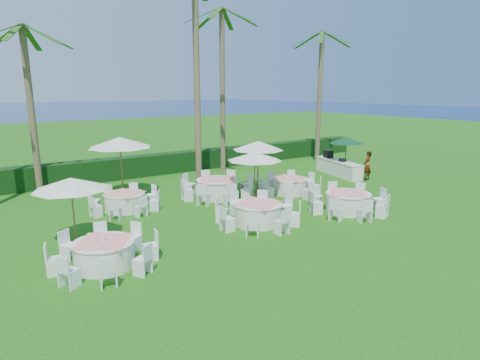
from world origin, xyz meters
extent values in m
plane|color=#11570E|center=(0.00, 0.00, 0.00)|extent=(120.00, 120.00, 0.00)
cube|color=black|center=(0.00, 12.00, 0.60)|extent=(34.00, 1.00, 1.20)
plane|color=#061945|center=(0.00, 102.00, 0.00)|extent=(260.00, 260.00, 0.00)
cylinder|color=white|center=(-5.86, 0.66, 0.37)|extent=(1.68, 1.68, 0.73)
cylinder|color=white|center=(-5.86, 0.66, 0.74)|extent=(1.75, 1.75, 0.03)
cube|color=pink|center=(-5.86, 0.66, 0.77)|extent=(1.89, 1.89, 0.01)
cylinder|color=silver|center=(-5.86, 0.66, 0.85)|extent=(0.12, 0.12, 0.16)
cube|color=white|center=(-4.75, 1.37, 0.44)|extent=(0.57, 0.57, 0.88)
cube|color=white|center=(-5.58, 1.95, 0.44)|extent=(0.49, 0.49, 0.88)
cube|color=white|center=(-6.57, 1.77, 0.44)|extent=(0.57, 0.57, 0.88)
cube|color=white|center=(-7.14, 0.94, 0.44)|extent=(0.49, 0.49, 0.88)
cube|color=white|center=(-6.97, -0.05, 0.44)|extent=(0.57, 0.57, 0.88)
cube|color=white|center=(-6.14, -0.62, 0.44)|extent=(0.49, 0.49, 0.88)
cube|color=white|center=(-5.15, -0.44, 0.44)|extent=(0.57, 0.57, 0.88)
cube|color=white|center=(-4.57, 0.38, 0.44)|extent=(0.49, 0.49, 0.88)
cylinder|color=white|center=(0.04, 1.18, 0.38)|extent=(1.77, 1.77, 0.77)
cylinder|color=white|center=(0.04, 1.18, 0.78)|extent=(1.84, 1.84, 0.03)
cube|color=pink|center=(0.04, 1.18, 0.80)|extent=(1.87, 1.87, 0.01)
cylinder|color=silver|center=(0.04, 1.18, 0.89)|extent=(0.12, 0.12, 0.16)
cube|color=white|center=(1.42, 1.20, 0.46)|extent=(0.44, 0.44, 0.92)
cube|color=white|center=(1.00, 2.17, 0.46)|extent=(0.61, 0.61, 0.92)
cube|color=white|center=(0.02, 2.56, 0.46)|extent=(0.44, 0.44, 0.92)
cube|color=white|center=(-0.95, 2.14, 0.46)|extent=(0.61, 0.61, 0.92)
cube|color=white|center=(-1.34, 1.16, 0.46)|extent=(0.44, 0.44, 0.92)
cube|color=white|center=(-0.93, 0.19, 0.46)|extent=(0.61, 0.61, 0.92)
cube|color=white|center=(0.05, -0.20, 0.46)|extent=(0.44, 0.44, 0.92)
cube|color=white|center=(1.02, 0.22, 0.46)|extent=(0.61, 0.61, 0.92)
cylinder|color=white|center=(4.04, 0.27, 0.39)|extent=(1.78, 1.78, 0.77)
cylinder|color=white|center=(4.04, 0.27, 0.78)|extent=(1.85, 1.85, 0.03)
cube|color=pink|center=(4.04, 0.27, 0.81)|extent=(2.03, 2.03, 0.01)
cylinder|color=silver|center=(4.04, 0.27, 0.89)|extent=(0.12, 0.12, 0.16)
cube|color=white|center=(5.34, 0.78, 0.46)|extent=(0.56, 0.56, 0.93)
cube|color=white|center=(4.60, 1.54, 0.46)|extent=(0.57, 0.57, 0.93)
cube|color=white|center=(3.53, 1.56, 0.46)|extent=(0.56, 0.56, 0.93)
cube|color=white|center=(2.77, 0.82, 0.46)|extent=(0.57, 0.57, 0.93)
cube|color=white|center=(2.75, -0.25, 0.46)|extent=(0.56, 0.56, 0.93)
cube|color=white|center=(3.49, -1.01, 0.46)|extent=(0.57, 0.57, 0.93)
cube|color=white|center=(4.56, -1.03, 0.46)|extent=(0.56, 0.56, 0.93)
cube|color=white|center=(5.32, -0.28, 0.46)|extent=(0.57, 0.57, 0.93)
cylinder|color=white|center=(-3.52, 5.76, 0.35)|extent=(1.63, 1.63, 0.71)
cylinder|color=white|center=(-3.52, 5.76, 0.72)|extent=(1.70, 1.70, 0.03)
cube|color=pink|center=(-3.52, 5.76, 0.74)|extent=(1.81, 1.81, 0.01)
cylinder|color=silver|center=(-3.52, 5.76, 0.83)|extent=(0.11, 0.11, 0.15)
cube|color=white|center=(-2.26, 5.98, 0.42)|extent=(0.46, 0.46, 0.85)
cube|color=white|center=(-2.79, 6.80, 0.42)|extent=(0.55, 0.55, 0.85)
cube|color=white|center=(-3.74, 7.01, 0.42)|extent=(0.46, 0.46, 0.85)
cube|color=white|center=(-4.56, 6.48, 0.42)|extent=(0.55, 0.55, 0.85)
cube|color=white|center=(-4.77, 5.53, 0.42)|extent=(0.46, 0.46, 0.85)
cube|color=white|center=(-4.24, 4.71, 0.42)|extent=(0.55, 0.55, 0.85)
cube|color=white|center=(-3.29, 4.50, 0.42)|extent=(0.46, 0.46, 0.85)
cube|color=white|center=(-2.47, 5.03, 0.42)|extent=(0.55, 0.55, 0.85)
cylinder|color=white|center=(0.81, 5.34, 0.41)|extent=(1.91, 1.91, 0.83)
cylinder|color=white|center=(0.81, 5.34, 0.84)|extent=(1.99, 1.99, 0.03)
cube|color=pink|center=(0.81, 5.34, 0.86)|extent=(2.14, 2.14, 0.01)
cylinder|color=silver|center=(0.81, 5.34, 0.95)|extent=(0.13, 0.13, 0.18)
cube|color=white|center=(2.04, 6.19, 0.50)|extent=(0.65, 0.65, 1.00)
cube|color=white|center=(1.08, 6.81, 0.50)|extent=(0.54, 0.54, 1.00)
cube|color=white|center=(-0.04, 6.58, 0.50)|extent=(0.65, 0.65, 1.00)
cube|color=white|center=(-0.66, 5.62, 0.50)|extent=(0.54, 0.54, 1.00)
cube|color=white|center=(-0.42, 4.50, 0.50)|extent=(0.65, 0.65, 1.00)
cube|color=white|center=(0.54, 3.88, 0.50)|extent=(0.54, 0.54, 1.00)
cube|color=white|center=(1.65, 4.11, 0.50)|extent=(0.65, 0.65, 1.00)
cube|color=white|center=(2.28, 5.07, 0.50)|extent=(0.54, 0.54, 1.00)
cylinder|color=white|center=(4.08, 3.96, 0.36)|extent=(1.67, 1.67, 0.73)
cylinder|color=white|center=(4.08, 3.96, 0.74)|extent=(1.74, 1.74, 0.03)
cube|color=pink|center=(4.08, 3.96, 0.76)|extent=(1.77, 1.77, 0.01)
cylinder|color=silver|center=(4.08, 3.96, 0.85)|extent=(0.12, 0.12, 0.16)
cube|color=white|center=(5.39, 3.97, 0.44)|extent=(0.41, 0.41, 0.87)
cube|color=white|center=(5.00, 4.89, 0.44)|extent=(0.58, 0.58, 0.87)
cube|color=white|center=(4.07, 5.27, 0.44)|extent=(0.41, 0.41, 0.87)
cube|color=white|center=(3.15, 4.88, 0.44)|extent=(0.58, 0.58, 0.87)
cube|color=white|center=(2.77, 3.96, 0.44)|extent=(0.41, 0.41, 0.87)
cube|color=white|center=(3.16, 3.03, 0.44)|extent=(0.58, 0.58, 0.87)
cube|color=white|center=(4.08, 2.65, 0.44)|extent=(0.41, 0.41, 0.87)
cube|color=white|center=(5.01, 3.04, 0.44)|extent=(0.58, 0.58, 0.87)
cylinder|color=brown|center=(-6.13, 2.95, 1.07)|extent=(0.05, 0.05, 2.15)
cone|color=silver|center=(-6.13, 2.95, 2.04)|extent=(2.39, 2.39, 0.39)
sphere|color=brown|center=(-6.13, 2.95, 2.17)|extent=(0.09, 0.09, 0.09)
cylinder|color=brown|center=(1.94, 3.95, 1.07)|extent=(0.05, 0.05, 2.15)
cone|color=silver|center=(1.94, 3.95, 2.04)|extent=(2.48, 2.48, 0.39)
sphere|color=brown|center=(1.94, 3.95, 2.18)|extent=(0.09, 0.09, 0.09)
cylinder|color=brown|center=(-2.84, 7.98, 1.37)|extent=(0.07, 0.07, 2.74)
cone|color=silver|center=(-2.84, 7.98, 2.60)|extent=(2.90, 2.90, 0.49)
sphere|color=brown|center=(-2.84, 7.98, 2.77)|extent=(0.11, 0.11, 0.11)
cylinder|color=brown|center=(3.00, 5.10, 1.22)|extent=(0.06, 0.06, 2.44)
cone|color=silver|center=(3.00, 5.10, 2.32)|extent=(2.50, 2.50, 0.44)
sphere|color=brown|center=(3.00, 5.10, 2.47)|extent=(0.10, 0.10, 0.10)
cylinder|color=brown|center=(9.68, 5.34, 1.10)|extent=(0.05, 0.05, 2.21)
cone|color=#103B1F|center=(9.68, 5.34, 2.10)|extent=(1.99, 1.99, 0.40)
sphere|color=brown|center=(9.68, 5.34, 2.23)|extent=(0.09, 0.09, 0.09)
cube|color=white|center=(9.36, 5.56, 0.42)|extent=(1.59, 3.79, 0.84)
cube|color=white|center=(9.36, 5.56, 0.85)|extent=(1.65, 3.84, 0.04)
cube|color=black|center=(9.62, 6.64, 1.11)|extent=(0.53, 0.59, 0.46)
cube|color=black|center=(9.27, 5.20, 0.97)|extent=(0.39, 0.39, 0.19)
imported|color=gray|center=(9.61, 3.70, 0.82)|extent=(0.68, 0.54, 1.63)
cylinder|color=brown|center=(-5.96, 11.14, 3.95)|extent=(0.32, 0.32, 7.90)
cube|color=#1A5615|center=(-4.87, 11.22, 7.41)|extent=(2.22, 0.44, 1.00)
cube|color=#1A5615|center=(-5.48, 12.13, 7.41)|extent=(1.21, 2.11, 1.00)
cube|color=#1A5615|center=(-6.58, 12.05, 7.41)|extent=(1.47, 1.98, 1.00)
cube|color=#1A5615|center=(-6.44, 10.16, 7.41)|extent=(1.21, 2.11, 1.00)
cube|color=#1A5615|center=(-5.34, 10.24, 7.41)|extent=(1.47, 1.98, 1.00)
cylinder|color=brown|center=(1.31, 8.05, 5.29)|extent=(0.32, 0.32, 10.59)
cylinder|color=brown|center=(4.50, 10.70, 4.83)|extent=(0.32, 0.32, 9.67)
cube|color=#1A5615|center=(5.54, 10.35, 9.18)|extent=(2.18, 0.97, 1.00)
cube|color=#1A5615|center=(5.33, 11.42, 9.18)|extent=(1.84, 1.67, 1.00)
cube|color=#1A5615|center=(4.29, 11.77, 9.18)|extent=(0.71, 2.22, 1.00)
cube|color=#1A5615|center=(3.46, 11.05, 9.18)|extent=(2.18, 0.97, 1.00)
cube|color=#1A5615|center=(3.68, 9.97, 9.18)|extent=(1.84, 1.67, 1.00)
cube|color=#1A5615|center=(4.72, 9.62, 9.18)|extent=(0.71, 2.22, 1.00)
cylinder|color=brown|center=(12.04, 9.97, 4.42)|extent=(0.32, 0.32, 8.83)
cube|color=#1A5615|center=(13.08, 9.64, 8.34)|extent=(2.19, 0.93, 1.00)
cube|color=#1A5615|center=(12.85, 10.71, 8.34)|extent=(1.82, 1.69, 1.00)
cube|color=#1A5615|center=(11.80, 11.04, 8.34)|extent=(0.75, 2.21, 1.00)
cube|color=#1A5615|center=(10.99, 10.30, 8.34)|extent=(2.19, 0.93, 1.00)
cube|color=#1A5615|center=(11.23, 9.23, 8.34)|extent=(1.82, 1.69, 1.00)
cube|color=#1A5615|center=(12.27, 8.90, 8.34)|extent=(0.75, 2.21, 1.00)
camera|label=1|loc=(-8.75, -10.36, 4.96)|focal=30.00mm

